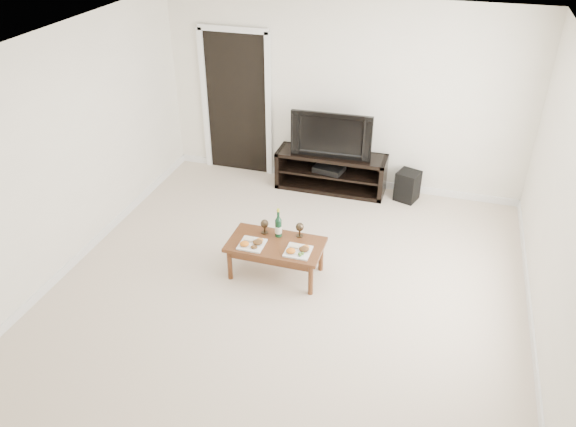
# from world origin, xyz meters

# --- Properties ---
(floor) EXTENTS (5.50, 5.50, 0.00)m
(floor) POSITION_xyz_m (0.00, 0.00, 0.00)
(floor) COLOR beige
(floor) RESTS_ON ground
(back_wall) EXTENTS (5.00, 0.04, 2.60)m
(back_wall) POSITION_xyz_m (0.00, 2.77, 1.30)
(back_wall) COLOR white
(back_wall) RESTS_ON ground
(ceiling) EXTENTS (5.00, 5.50, 0.04)m
(ceiling) POSITION_xyz_m (0.00, 0.00, 2.62)
(ceiling) COLOR white
(ceiling) RESTS_ON back_wall
(doorway) EXTENTS (0.90, 0.02, 2.05)m
(doorway) POSITION_xyz_m (-1.55, 2.73, 1.02)
(doorway) COLOR black
(doorway) RESTS_ON ground
(media_console) EXTENTS (1.53, 0.45, 0.55)m
(media_console) POSITION_xyz_m (-0.07, 2.50, 0.28)
(media_console) COLOR black
(media_console) RESTS_ON ground
(television) EXTENTS (1.11, 0.18, 0.64)m
(television) POSITION_xyz_m (-0.07, 2.50, 0.87)
(television) COLOR black
(television) RESTS_ON media_console
(av_receiver) EXTENTS (0.45, 0.37, 0.08)m
(av_receiver) POSITION_xyz_m (-0.10, 2.48, 0.33)
(av_receiver) COLOR black
(av_receiver) RESTS_ON media_console
(subwoofer) EXTENTS (0.35, 0.35, 0.42)m
(subwoofer) POSITION_xyz_m (1.00, 2.50, 0.21)
(subwoofer) COLOR black
(subwoofer) RESTS_ON ground
(coffee_table) EXTENTS (1.05, 0.57, 0.42)m
(coffee_table) POSITION_xyz_m (-0.21, 0.36, 0.21)
(coffee_table) COLOR #583018
(coffee_table) RESTS_ON ground
(plate_left) EXTENTS (0.27, 0.27, 0.07)m
(plate_left) POSITION_xyz_m (-0.44, 0.25, 0.45)
(plate_left) COLOR white
(plate_left) RESTS_ON coffee_table
(plate_right) EXTENTS (0.27, 0.27, 0.07)m
(plate_right) POSITION_xyz_m (0.07, 0.27, 0.45)
(plate_right) COLOR white
(plate_right) RESTS_ON coffee_table
(wine_bottle) EXTENTS (0.07, 0.07, 0.35)m
(wine_bottle) POSITION_xyz_m (-0.22, 0.51, 0.59)
(wine_bottle) COLOR #0E341D
(wine_bottle) RESTS_ON coffee_table
(goblet_left) EXTENTS (0.09, 0.09, 0.17)m
(goblet_left) POSITION_xyz_m (-0.39, 0.52, 0.51)
(goblet_left) COLOR #382C1E
(goblet_left) RESTS_ON coffee_table
(goblet_right) EXTENTS (0.09, 0.09, 0.17)m
(goblet_right) POSITION_xyz_m (0.01, 0.57, 0.51)
(goblet_right) COLOR #382C1E
(goblet_right) RESTS_ON coffee_table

